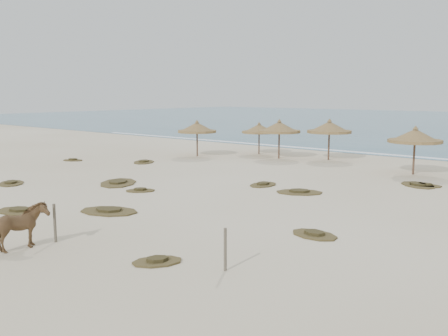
% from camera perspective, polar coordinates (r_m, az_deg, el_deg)
% --- Properties ---
extents(ground, '(160.00, 160.00, 0.00)m').
position_cam_1_polar(ground, '(20.12, -10.18, -5.55)').
color(ground, beige).
rests_on(ground, ground).
extents(foam_line, '(70.00, 0.60, 0.01)m').
position_cam_1_polar(foam_line, '(41.58, 18.42, 1.42)').
color(foam_line, white).
rests_on(foam_line, ground).
extents(palapa_0, '(3.78, 3.78, 2.82)m').
position_cam_1_polar(palapa_0, '(38.59, -3.10, 4.59)').
color(palapa_0, brown).
rests_on(palapa_0, ground).
extents(palapa_1, '(3.81, 3.81, 2.96)m').
position_cam_1_polar(palapa_1, '(37.45, 6.34, 4.59)').
color(palapa_1, brown).
rests_on(palapa_1, ground).
extents(palapa_2, '(2.96, 2.96, 2.58)m').
position_cam_1_polar(palapa_2, '(40.00, 4.04, 4.46)').
color(palapa_2, brown).
rests_on(palapa_2, ground).
extents(palapa_3, '(4.29, 4.29, 3.03)m').
position_cam_1_polar(palapa_3, '(37.14, 11.95, 4.51)').
color(palapa_3, brown).
rests_on(palapa_3, ground).
extents(palapa_4, '(4.01, 4.01, 2.95)m').
position_cam_1_polar(palapa_4, '(31.88, 21.00, 3.37)').
color(palapa_4, brown).
rests_on(palapa_4, ground).
extents(horse, '(0.88, 1.79, 1.48)m').
position_cam_1_polar(horse, '(16.81, -22.40, -6.29)').
color(horse, brown).
rests_on(horse, ground).
extents(fence_post_near, '(0.12, 0.12, 1.29)m').
position_cam_1_polar(fence_post_near, '(17.34, -18.77, -5.98)').
color(fence_post_near, brown).
rests_on(fence_post_near, ground).
extents(fence_post_far, '(0.11, 0.11, 1.21)m').
position_cam_1_polar(fence_post_far, '(13.87, 0.14, -9.30)').
color(fence_post_far, brown).
rests_on(fence_post_far, ground).
extents(scrub_0, '(2.37, 2.17, 0.16)m').
position_cam_1_polar(scrub_0, '(29.25, -23.16, -1.59)').
color(scrub_0, brown).
rests_on(scrub_0, ground).
extents(scrub_1, '(3.32, 3.44, 0.16)m').
position_cam_1_polar(scrub_1, '(27.63, -12.01, -1.65)').
color(scrub_1, brown).
rests_on(scrub_1, ground).
extents(scrub_2, '(1.70, 1.70, 0.16)m').
position_cam_1_polar(scrub_2, '(25.28, -9.54, -2.52)').
color(scrub_2, brown).
rests_on(scrub_2, ground).
extents(scrub_3, '(2.72, 2.47, 0.16)m').
position_cam_1_polar(scrub_3, '(24.79, 8.61, -2.72)').
color(scrub_3, brown).
rests_on(scrub_3, ground).
extents(scrub_4, '(1.86, 1.33, 0.16)m').
position_cam_1_polar(scrub_4, '(17.58, 10.29, -7.46)').
color(scrub_4, brown).
rests_on(scrub_4, ground).
extents(scrub_6, '(2.42, 2.58, 0.16)m').
position_cam_1_polar(scrub_6, '(35.63, -9.15, 0.70)').
color(scrub_6, brown).
rests_on(scrub_6, ground).
extents(scrub_7, '(2.63, 2.48, 0.16)m').
position_cam_1_polar(scrub_7, '(28.31, 21.27, -1.80)').
color(scrub_7, brown).
rests_on(scrub_7, ground).
extents(scrub_8, '(1.76, 1.47, 0.16)m').
position_cam_1_polar(scrub_8, '(37.77, -16.89, 0.89)').
color(scrub_8, brown).
rests_on(scrub_8, ground).
extents(scrub_9, '(2.95, 2.45, 0.16)m').
position_cam_1_polar(scrub_9, '(21.18, -13.02, -4.78)').
color(scrub_9, brown).
rests_on(scrub_9, ground).
extents(scrub_10, '(1.87, 1.46, 0.16)m').
position_cam_1_polar(scrub_10, '(28.32, 22.02, -1.84)').
color(scrub_10, brown).
rests_on(scrub_10, ground).
extents(scrub_11, '(2.34, 1.78, 0.16)m').
position_cam_1_polar(scrub_11, '(22.34, -22.36, -4.52)').
color(scrub_11, brown).
rests_on(scrub_11, ground).
extents(scrub_12, '(1.62, 1.76, 0.16)m').
position_cam_1_polar(scrub_12, '(14.80, -7.64, -10.49)').
color(scrub_12, brown).
rests_on(scrub_12, ground).
extents(scrub_13, '(1.30, 1.91, 0.16)m').
position_cam_1_polar(scrub_13, '(26.58, 4.50, -1.88)').
color(scrub_13, brown).
rests_on(scrub_13, ground).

